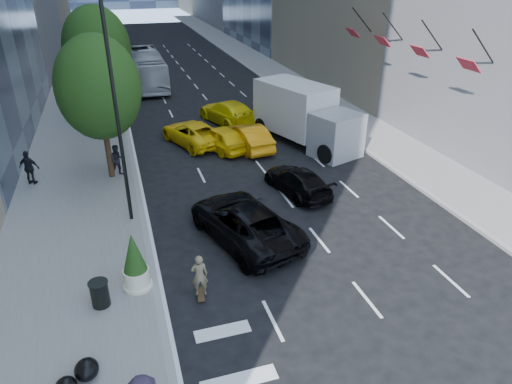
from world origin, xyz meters
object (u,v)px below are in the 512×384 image
object	(u,v)px
city_bus	(147,69)
planter_shrub	(135,262)
skateboarder	(200,278)
black_sedan_lincoln	(244,221)
trash_can	(100,294)
black_sedan_mercedes	(297,181)
box_truck	(305,115)

from	to	relation	value
city_bus	planter_shrub	world-z (taller)	city_bus
skateboarder	black_sedan_lincoln	size ratio (longest dim) A/B	0.27
trash_can	planter_shrub	world-z (taller)	planter_shrub
skateboarder	black_sedan_mercedes	distance (m)	9.09
planter_shrub	city_bus	bearing A→B (deg)	83.71
city_bus	skateboarder	bearing A→B (deg)	-92.51
skateboarder	black_sedan_mercedes	xyz separation A→B (m)	(6.30, 6.56, -0.15)
planter_shrub	trash_can	bearing A→B (deg)	-153.16
black_sedan_mercedes	city_bus	distance (m)	25.84
skateboarder	black_sedan_lincoln	distance (m)	4.06
black_sedan_lincoln	planter_shrub	size ratio (longest dim) A/B	2.73
box_truck	planter_shrub	distance (m)	16.71
black_sedan_lincoln	skateboarder	bearing A→B (deg)	35.85
skateboarder	trash_can	world-z (taller)	skateboarder
city_bus	trash_can	bearing A→B (deg)	-98.54
trash_can	box_truck	bearing A→B (deg)	45.03
black_sedan_lincoln	box_truck	size ratio (longest dim) A/B	0.74
skateboarder	planter_shrub	distance (m)	2.35
box_truck	planter_shrub	bearing A→B (deg)	-152.43
city_bus	box_truck	bearing A→B (deg)	-66.80
skateboarder	box_truck	xyz separation A→B (m)	(9.41, 13.15, 1.06)
black_sedan_lincoln	black_sedan_mercedes	xyz separation A→B (m)	(3.77, 3.38, -0.19)
black_sedan_mercedes	skateboarder	bearing A→B (deg)	35.10
black_sedan_lincoln	trash_can	bearing A→B (deg)	9.69
skateboarder	planter_shrub	world-z (taller)	planter_shrub
trash_can	planter_shrub	xyz separation A→B (m)	(1.26, 0.64, 0.60)
trash_can	planter_shrub	bearing A→B (deg)	26.84
city_bus	box_truck	xyz separation A→B (m)	(8.09, -18.75, 0.30)
black_sedan_lincoln	trash_can	xyz separation A→B (m)	(-5.86, -2.78, -0.24)
black_sedan_mercedes	trash_can	world-z (taller)	black_sedan_mercedes
box_truck	trash_can	size ratio (longest dim) A/B	8.99
trash_can	planter_shrub	distance (m)	1.53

